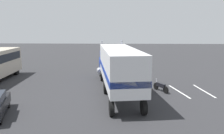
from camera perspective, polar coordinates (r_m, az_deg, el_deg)
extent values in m
plane|color=#2D2D30|center=(26.22, 0.12, -2.86)|extent=(120.00, 120.00, 0.00)
cube|color=silver|center=(23.02, 8.57, -4.77)|extent=(4.39, 0.65, 0.01)
cube|color=silver|center=(21.65, 16.84, -6.03)|extent=(4.35, 1.01, 0.01)
cube|color=silver|center=(22.63, 22.54, -5.68)|extent=(4.39, 0.63, 0.01)
cube|color=#193399|center=(26.65, -0.54, 1.07)|extent=(2.15, 2.74, 1.20)
cube|color=#193399|center=(25.00, -0.18, 1.64)|extent=(1.75, 2.68, 2.20)
cube|color=silver|center=(27.57, -0.73, 1.37)|extent=(0.39, 2.09, 1.08)
cube|color=#193399|center=(26.64, -0.54, 1.20)|extent=(2.15, 2.78, 0.36)
cylinder|color=silver|center=(24.28, -2.63, 2.82)|extent=(0.18, 0.18, 3.40)
cylinder|color=silver|center=(24.52, 2.51, 2.88)|extent=(0.18, 0.18, 3.40)
cube|color=silver|center=(18.68, 1.86, 0.53)|extent=(10.77, 4.11, 2.80)
cube|color=#193399|center=(18.76, 1.85, -0.74)|extent=(10.77, 4.15, 0.44)
cylinder|color=silver|center=(25.52, -3.18, -1.05)|extent=(1.38, 0.82, 0.64)
cylinder|color=black|center=(27.06, -2.92, -1.28)|extent=(1.13, 0.46, 1.10)
cylinder|color=black|center=(27.27, 1.70, -1.18)|extent=(1.13, 0.46, 1.10)
cylinder|color=black|center=(24.81, -2.61, -2.30)|extent=(1.13, 0.46, 1.10)
cylinder|color=black|center=(25.04, 2.42, -2.19)|extent=(1.13, 0.46, 1.10)
cylinder|color=black|center=(20.01, -1.72, -5.29)|extent=(1.13, 0.46, 1.10)
cylinder|color=black|center=(20.29, 4.51, -5.10)|extent=(1.13, 0.46, 1.10)
cylinder|color=black|center=(15.03, -0.12, -10.51)|extent=(1.13, 0.46, 1.10)
cylinder|color=black|center=(15.40, 8.18, -10.10)|extent=(1.13, 0.46, 1.10)
cylinder|color=black|center=(19.52, 8.92, -6.23)|extent=(0.18, 0.18, 0.82)
cylinder|color=black|center=(19.66, 8.92, -6.11)|extent=(0.18, 0.18, 0.82)
cylinder|color=#A5728C|center=(19.41, 8.97, -4.18)|extent=(0.34, 0.34, 0.58)
sphere|color=tan|center=(19.31, 9.01, -3.01)|extent=(0.23, 0.23, 0.23)
cube|color=black|center=(19.40, 9.57, -4.11)|extent=(0.28, 0.19, 0.36)
cylinder|color=black|center=(30.44, -23.37, -0.93)|extent=(1.02, 0.34, 1.00)
cylinder|color=black|center=(18.29, -25.24, -8.48)|extent=(0.68, 0.41, 0.64)
cylinder|color=black|center=(15.50, -26.92, -11.88)|extent=(0.68, 0.41, 0.64)
cylinder|color=black|center=(21.69, 11.26, -4.88)|extent=(0.63, 0.40, 0.66)
cylinder|color=black|center=(20.59, 13.68, -5.76)|extent=(0.63, 0.40, 0.66)
cube|color=black|center=(21.07, 12.47, -4.58)|extent=(1.08, 0.73, 0.36)
cylinder|color=silver|center=(21.50, 11.46, -3.78)|extent=(0.28, 0.19, 0.69)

